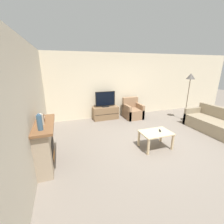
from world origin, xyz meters
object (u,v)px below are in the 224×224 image
(mantel_vase_centre_left, at_px, (41,119))
(couch, at_px, (218,125))
(tv, at_px, (105,100))
(armchair, at_px, (133,111))
(remote, at_px, (160,131))
(floor_lamp, at_px, (190,80))
(mantel_clock, at_px, (43,118))
(tv_stand, at_px, (105,113))
(coffee_table, at_px, (156,134))
(fireplace, at_px, (45,144))
(mantel_vase_left, at_px, (40,122))

(mantel_vase_centre_left, xyz_separation_m, couch, (5.32, 0.10, -0.87))
(tv, xyz_separation_m, armchair, (1.16, -0.23, -0.55))
(tv, bearing_deg, couch, -38.72)
(mantel_vase_centre_left, bearing_deg, remote, -0.50)
(mantel_vase_centre_left, relative_size, remote, 1.65)
(armchair, height_order, floor_lamp, floor_lamp)
(tv, bearing_deg, floor_lamp, -20.65)
(mantel_clock, xyz_separation_m, tv_stand, (2.14, 2.44, -0.83))
(mantel_clock, xyz_separation_m, armchair, (3.30, 2.21, -0.82))
(floor_lamp, bearing_deg, mantel_vase_centre_left, -164.36)
(coffee_table, bearing_deg, fireplace, 176.94)
(mantel_vase_left, bearing_deg, tv, 53.87)
(floor_lamp, bearing_deg, tv, 159.35)
(tv_stand, distance_m, couch, 4.08)
(tv_stand, distance_m, armchair, 1.18)
(tv_stand, height_order, armchair, armchair)
(fireplace, xyz_separation_m, tv, (2.15, 2.56, 0.31))
(coffee_table, bearing_deg, floor_lamp, 31.39)
(tv_stand, bearing_deg, mantel_vase_left, -126.11)
(floor_lamp, bearing_deg, coffee_table, -148.61)
(remote, bearing_deg, armchair, 108.57)
(mantel_vase_left, height_order, mantel_clock, mantel_vase_left)
(fireplace, xyz_separation_m, couch, (5.33, 0.01, -0.25))
(remote, xyz_separation_m, couch, (2.42, 0.13, -0.20))
(floor_lamp, bearing_deg, fireplace, -165.34)
(mantel_vase_left, relative_size, coffee_table, 0.40)
(mantel_vase_centre_left, distance_m, tv_stand, 3.52)
(mantel_vase_left, distance_m, mantel_vase_centre_left, 0.28)
(floor_lamp, bearing_deg, couch, -87.82)
(coffee_table, height_order, remote, remote)
(coffee_table, bearing_deg, mantel_vase_centre_left, 178.83)
(tv_stand, relative_size, armchair, 1.23)
(armchair, bearing_deg, tv, 168.75)
(tv, height_order, armchair, tv)
(mantel_clock, bearing_deg, coffee_table, -5.61)
(coffee_table, bearing_deg, tv, 102.88)
(mantel_vase_centre_left, relative_size, floor_lamp, 0.13)
(mantel_vase_left, height_order, couch, mantel_vase_left)
(fireplace, height_order, armchair, fireplace)
(armchair, bearing_deg, coffee_table, -102.30)
(tv_stand, bearing_deg, couch, -38.74)
(fireplace, bearing_deg, remote, -2.31)
(couch, bearing_deg, mantel_vase_left, -175.92)
(mantel_vase_left, bearing_deg, mantel_vase_centre_left, 90.00)
(fireplace, height_order, tv, tv)
(tv_stand, bearing_deg, tv, -90.00)
(mantel_vase_centre_left, bearing_deg, coffee_table, -1.17)
(armchair, xyz_separation_m, floor_lamp, (1.97, -0.95, 1.37))
(remote, height_order, couch, couch)
(couch, bearing_deg, floor_lamp, 92.18)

